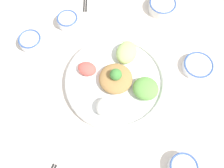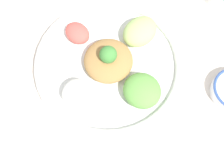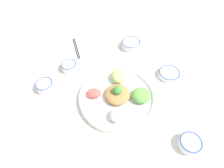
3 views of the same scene
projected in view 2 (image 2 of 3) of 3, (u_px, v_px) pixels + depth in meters
name	position (u px, v px, depth m)	size (l,w,h in m)	color
ground_plane	(115.00, 67.00, 0.85)	(2.40, 2.40, 0.00)	silver
salad_platter	(111.00, 64.00, 0.83)	(0.39, 0.39, 0.10)	white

